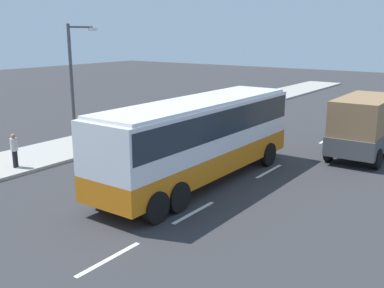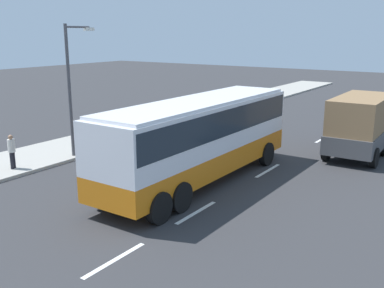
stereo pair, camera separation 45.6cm
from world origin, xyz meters
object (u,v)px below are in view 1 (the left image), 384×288
Objects in this scene: street_lamp at (75,80)px; coach_bus at (200,132)px; pedestrian_near_curb at (164,114)px; pedestrian_at_crossing at (14,148)px; cargo_truck at (368,123)px.

coach_bus is at bearing -87.91° from street_lamp.
pedestrian_near_curb is 7.39m from street_lamp.
street_lamp is at bearing -70.28° from pedestrian_near_curb.
street_lamp is (-0.26, 7.26, 1.70)m from coach_bus.
pedestrian_near_curb is (6.62, 7.26, -0.99)m from coach_bus.
coach_bus is 8.63m from pedestrian_at_crossing.
pedestrian_at_crossing is (-3.53, 7.80, -1.12)m from coach_bus.
coach_bus is 7.02× the size of pedestrian_at_crossing.
pedestrian_near_curb is at bearing 64.16° from pedestrian_at_crossing.
pedestrian_at_crossing is 4.35m from street_lamp.
pedestrian_at_crossing is (-12.42, 12.24, -0.60)m from cargo_truck.
cargo_truck is (8.89, -4.44, -0.52)m from coach_bus.
coach_bus is 1.50× the size of cargo_truck.
coach_bus is 9.95m from cargo_truck.
pedestrian_near_curb is 1.13× the size of pedestrian_at_crossing.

